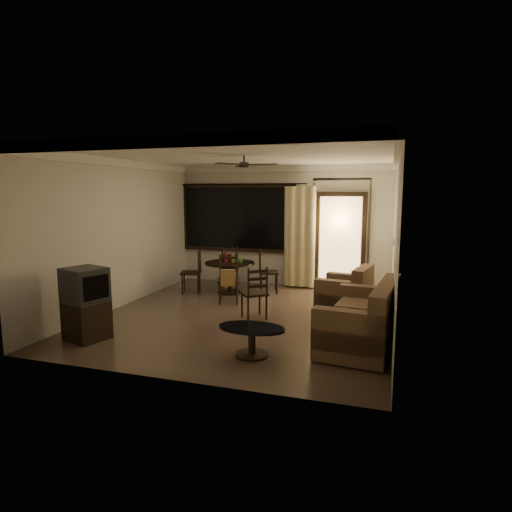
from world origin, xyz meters
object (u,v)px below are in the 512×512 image
(dining_chair_north, at_px, (230,274))
(side_chair, at_px, (254,303))
(tv_cabinet, at_px, (86,304))
(armchair, at_px, (347,295))
(dining_chair_south, at_px, (228,288))
(dining_chair_east, at_px, (268,280))
(coffee_table, at_px, (252,336))
(sofa, at_px, (364,322))
(dining_chair_west, at_px, (192,280))
(dining_table, at_px, (230,269))

(dining_chair_north, bearing_deg, side_chair, 100.77)
(tv_cabinet, distance_m, armchair, 4.38)
(dining_chair_south, xyz_separation_m, dining_chair_north, (-0.53, 1.49, -0.02))
(dining_chair_east, height_order, dining_chair_south, same)
(dining_chair_east, bearing_deg, coffee_table, 173.49)
(tv_cabinet, distance_m, sofa, 4.09)
(dining_chair_west, distance_m, dining_chair_south, 1.20)
(sofa, bearing_deg, tv_cabinet, -160.63)
(dining_table, relative_size, tv_cabinet, 1.00)
(dining_chair_north, distance_m, tv_cabinet, 4.20)
(side_chair, bearing_deg, dining_chair_west, -74.48)
(dining_chair_south, distance_m, armchair, 2.34)
(dining_table, xyz_separation_m, dining_chair_west, (-0.79, -0.27, -0.26))
(sofa, bearing_deg, coffee_table, -143.91)
(dining_table, height_order, dining_chair_east, dining_chair_east)
(dining_table, xyz_separation_m, armchair, (2.61, -0.95, -0.18))
(dining_chair_south, distance_m, coffee_table, 2.86)
(dining_chair_east, xyz_separation_m, tv_cabinet, (-1.77, -3.72, 0.26))
(armchair, bearing_deg, coffee_table, -102.84)
(tv_cabinet, height_order, coffee_table, tv_cabinet)
(dining_chair_west, height_order, dining_chair_south, same)
(armchair, xyz_separation_m, side_chair, (-1.52, -0.73, -0.08))
(dining_chair_east, distance_m, armchair, 2.20)
(dining_chair_west, xyz_separation_m, dining_chair_south, (1.07, -0.54, 0.02))
(dining_chair_west, height_order, coffee_table, dining_chair_west)
(coffee_table, xyz_separation_m, side_chair, (-0.49, 1.67, 0.01))
(tv_cabinet, bearing_deg, coffee_table, 20.62)
(dining_chair_east, xyz_separation_m, coffee_table, (0.79, -3.63, -0.01))
(dining_table, height_order, armchair, dining_table)
(dining_table, relative_size, dining_chair_east, 1.14)
(dining_chair_west, relative_size, dining_chair_east, 1.00)
(dining_chair_west, bearing_deg, dining_chair_north, 131.72)
(coffee_table, bearing_deg, dining_chair_south, 117.22)
(dining_table, bearing_deg, dining_chair_east, 18.78)
(sofa, relative_size, side_chair, 1.95)
(armchair, bearing_deg, sofa, -66.10)
(dining_chair_east, relative_size, sofa, 0.52)
(dining_chair_west, bearing_deg, armchair, 59.81)
(dining_table, height_order, dining_chair_west, dining_chair_west)
(dining_chair_east, height_order, tv_cabinet, tv_cabinet)
(tv_cabinet, bearing_deg, armchair, 53.32)
(sofa, bearing_deg, dining_chair_south, 154.09)
(dining_chair_south, height_order, dining_chair_north, same)
(dining_chair_south, height_order, armchair, dining_chair_south)
(dining_chair_west, bearing_deg, dining_chair_east, 90.00)
(dining_chair_east, distance_m, dining_chair_south, 1.20)
(coffee_table, bearing_deg, dining_table, 115.27)
(dining_table, height_order, tv_cabinet, tv_cabinet)
(dining_table, bearing_deg, dining_chair_west, -161.04)
(dining_chair_north, relative_size, coffee_table, 1.03)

